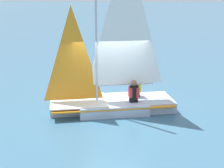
{
  "coord_description": "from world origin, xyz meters",
  "views": [
    {
      "loc": [
        -10.48,
        -1.5,
        4.11
      ],
      "look_at": [
        0.0,
        0.0,
        0.97
      ],
      "focal_mm": 50.0,
      "sensor_mm": 36.0,
      "label": 1
    }
  ],
  "objects": [
    {
      "name": "ground_plane",
      "position": [
        0.0,
        0.0,
        0.0
      ],
      "size": [
        260.0,
        260.0,
        0.0
      ],
      "primitive_type": "plane",
      "color": "#38607A"
    },
    {
      "name": "sailboat_main",
      "position": [
        0.0,
        -0.01,
        0.75
      ],
      "size": [
        2.85,
        4.61,
        5.77
      ],
      "rotation": [
        0.0,
        0.0,
        1.86
      ],
      "color": "#B2BCCC",
      "rests_on": "ground_plane"
    },
    {
      "name": "sailor_helm",
      "position": [
        -0.06,
        -0.78,
        0.62
      ],
      "size": [
        0.37,
        0.4,
        1.16
      ],
      "rotation": [
        0.0,
        0.0,
        1.86
      ],
      "color": "black",
      "rests_on": "ground_plane"
    },
    {
      "name": "sailor_crew",
      "position": [
        0.52,
        -0.81,
        0.63
      ],
      "size": [
        0.37,
        0.4,
        1.16
      ],
      "rotation": [
        0.0,
        0.0,
        1.86
      ],
      "color": "black",
      "rests_on": "ground_plane"
    }
  ]
}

